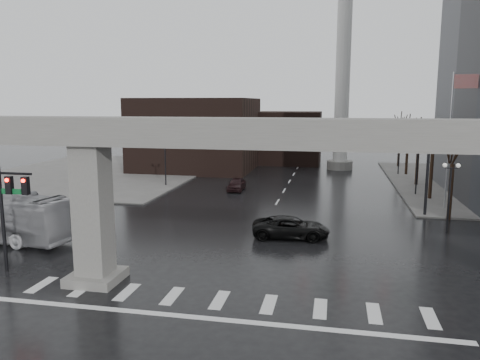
% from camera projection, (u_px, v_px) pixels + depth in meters
% --- Properties ---
extents(ground, '(160.00, 160.00, 0.00)m').
position_uv_depth(ground, '(224.00, 292.00, 23.52)').
color(ground, black).
rests_on(ground, ground).
extents(sidewalk_nw, '(28.00, 36.00, 0.15)m').
position_uv_depth(sidewalk_nw, '(99.00, 172.00, 63.41)').
color(sidewalk_nw, slate).
rests_on(sidewalk_nw, ground).
extents(elevated_guideway, '(48.00, 2.60, 8.70)m').
position_uv_depth(elevated_guideway, '(250.00, 157.00, 22.14)').
color(elevated_guideway, gray).
rests_on(elevated_guideway, ground).
extents(building_far_left, '(16.00, 14.00, 10.00)m').
position_uv_depth(building_far_left, '(197.00, 134.00, 66.05)').
color(building_far_left, black).
rests_on(building_far_left, ground).
extents(building_far_mid, '(10.00, 10.00, 8.00)m').
position_uv_depth(building_far_mid, '(288.00, 137.00, 73.53)').
color(building_far_mid, black).
rests_on(building_far_mid, ground).
extents(smokestack, '(3.60, 3.60, 30.00)m').
position_uv_depth(smokestack, '(343.00, 74.00, 64.63)').
color(smokestack, silver).
rests_on(smokestack, ground).
extents(signal_mast_arm, '(12.12, 0.43, 8.00)m').
position_uv_depth(signal_mast_arm, '(381.00, 146.00, 38.97)').
color(signal_mast_arm, black).
rests_on(signal_mast_arm, ground).
extents(signal_left_pole, '(2.30, 0.30, 6.00)m').
position_uv_depth(signal_left_pole, '(10.00, 201.00, 25.74)').
color(signal_left_pole, black).
rests_on(signal_left_pole, ground).
extents(flagpole_assembly, '(2.06, 0.12, 12.00)m').
position_uv_depth(flagpole_assembly, '(454.00, 125.00, 40.55)').
color(flagpole_assembly, silver).
rests_on(flagpole_assembly, ground).
extents(lamp_right_0, '(1.22, 0.32, 5.11)m').
position_uv_depth(lamp_right_0, '(450.00, 186.00, 33.84)').
color(lamp_right_0, black).
rests_on(lamp_right_0, ground).
extents(lamp_right_1, '(1.22, 0.32, 5.11)m').
position_uv_depth(lamp_right_1, '(417.00, 162.00, 47.37)').
color(lamp_right_1, black).
rests_on(lamp_right_1, ground).
extents(lamp_right_2, '(1.22, 0.32, 5.11)m').
position_uv_depth(lamp_right_2, '(399.00, 149.00, 60.91)').
color(lamp_right_2, black).
rests_on(lamp_right_2, ground).
extents(lamp_left_0, '(1.22, 0.32, 5.11)m').
position_uv_depth(lamp_left_0, '(106.00, 174.00, 39.13)').
color(lamp_left_0, black).
rests_on(lamp_left_0, ground).
extents(lamp_left_1, '(1.22, 0.32, 5.11)m').
position_uv_depth(lamp_left_1, '(165.00, 156.00, 52.67)').
color(lamp_left_1, black).
rests_on(lamp_left_1, ground).
extents(lamp_left_2, '(1.22, 0.32, 5.11)m').
position_uv_depth(lamp_left_2, '(200.00, 145.00, 66.20)').
color(lamp_left_2, black).
rests_on(lamp_left_2, ground).
extents(tree_right_0, '(1.09, 1.58, 7.50)m').
position_uv_depth(tree_right_0, '(451.00, 186.00, 37.63)').
color(tree_right_0, black).
rests_on(tree_right_0, ground).
extents(tree_right_1, '(1.09, 1.61, 7.67)m').
position_uv_depth(tree_right_1, '(432.00, 171.00, 45.35)').
color(tree_right_1, black).
rests_on(tree_right_1, ground).
extents(tree_right_2, '(1.10, 1.63, 7.85)m').
position_uv_depth(tree_right_2, '(418.00, 160.00, 53.08)').
color(tree_right_2, black).
rests_on(tree_right_2, ground).
extents(tree_right_3, '(1.11, 1.66, 8.02)m').
position_uv_depth(tree_right_3, '(407.00, 153.00, 60.80)').
color(tree_right_3, black).
rests_on(tree_right_3, ground).
extents(tree_right_4, '(1.12, 1.69, 8.19)m').
position_uv_depth(tree_right_4, '(399.00, 147.00, 68.52)').
color(tree_right_4, black).
rests_on(tree_right_4, ground).
extents(pickup_truck, '(5.53, 2.82, 1.50)m').
position_uv_depth(pickup_truck, '(291.00, 227.00, 32.81)').
color(pickup_truck, black).
rests_on(pickup_truck, ground).
extents(far_car, '(1.74, 4.07, 1.37)m').
position_uv_depth(far_car, '(236.00, 184.00, 50.57)').
color(far_car, black).
rests_on(far_car, ground).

